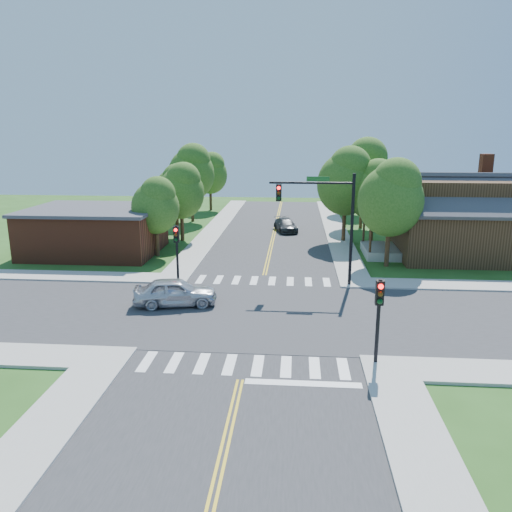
# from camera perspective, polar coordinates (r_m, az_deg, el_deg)

# --- Properties ---
(ground) EXTENTS (100.00, 100.00, 0.00)m
(ground) POSITION_cam_1_polar(r_m,az_deg,el_deg) (27.36, -0.05, -6.68)
(ground) COLOR #254B17
(ground) RESTS_ON ground
(road_ns) EXTENTS (10.00, 90.00, 0.04)m
(road_ns) POSITION_cam_1_polar(r_m,az_deg,el_deg) (27.35, -0.05, -6.64)
(road_ns) COLOR #2D2D30
(road_ns) RESTS_ON ground
(road_ew) EXTENTS (90.00, 10.00, 0.04)m
(road_ew) POSITION_cam_1_polar(r_m,az_deg,el_deg) (27.35, -0.05, -6.63)
(road_ew) COLOR #2D2D30
(road_ew) RESTS_ON ground
(intersection_patch) EXTENTS (10.20, 10.20, 0.06)m
(intersection_patch) POSITION_cam_1_polar(r_m,az_deg,el_deg) (27.36, -0.05, -6.68)
(intersection_patch) COLOR #2D2D30
(intersection_patch) RESTS_ON ground
(sidewalk_ne) EXTENTS (40.00, 40.00, 0.14)m
(sidewalk_ne) POSITION_cam_1_polar(r_m,az_deg,el_deg) (44.59, 22.43, 0.50)
(sidewalk_ne) COLOR #9E9B93
(sidewalk_ne) RESTS_ON ground
(sidewalk_nw) EXTENTS (40.00, 40.00, 0.14)m
(sidewalk_nw) POSITION_cam_1_polar(r_m,az_deg,el_deg) (46.05, -18.38, 1.26)
(sidewalk_nw) COLOR #9E9B93
(sidewalk_nw) RESTS_ON ground
(crosswalk_north) EXTENTS (8.85, 2.00, 0.01)m
(crosswalk_north) POSITION_cam_1_polar(r_m,az_deg,el_deg) (33.20, 0.82, -2.83)
(crosswalk_north) COLOR white
(crosswalk_north) RESTS_ON ground
(crosswalk_south) EXTENTS (8.85, 2.00, 0.01)m
(crosswalk_south) POSITION_cam_1_polar(r_m,az_deg,el_deg) (21.67, -1.42, -12.34)
(crosswalk_south) COLOR white
(crosswalk_south) RESTS_ON ground
(centerline) EXTENTS (0.30, 90.00, 0.01)m
(centerline) POSITION_cam_1_polar(r_m,az_deg,el_deg) (27.34, -0.05, -6.59)
(centerline) COLOR gold
(centerline) RESTS_ON ground
(stop_bar) EXTENTS (4.60, 0.45, 0.09)m
(stop_bar) POSITION_cam_1_polar(r_m,az_deg,el_deg) (20.35, 5.40, -14.40)
(stop_bar) COLOR white
(stop_bar) RESTS_ON ground
(signal_mast_ne) EXTENTS (5.30, 0.42, 7.20)m
(signal_mast_ne) POSITION_cam_1_polar(r_m,az_deg,el_deg) (31.52, 7.92, 5.09)
(signal_mast_ne) COLOR black
(signal_mast_ne) RESTS_ON ground
(signal_pole_se) EXTENTS (0.34, 0.42, 3.80)m
(signal_pole_se) POSITION_cam_1_polar(r_m,az_deg,el_deg) (21.37, 13.88, -5.54)
(signal_pole_se) COLOR black
(signal_pole_se) RESTS_ON ground
(signal_pole_nw) EXTENTS (0.34, 0.42, 3.80)m
(signal_pole_nw) POSITION_cam_1_polar(r_m,az_deg,el_deg) (32.78, -9.06, 1.50)
(signal_pole_nw) COLOR black
(signal_pole_nw) RESTS_ON ground
(house_ne) EXTENTS (13.05, 8.80, 7.11)m
(house_ne) POSITION_cam_1_polar(r_m,az_deg,el_deg) (42.30, 22.56, 4.32)
(house_ne) COLOR black
(house_ne) RESTS_ON ground
(building_nw) EXTENTS (10.40, 8.40, 3.73)m
(building_nw) POSITION_cam_1_polar(r_m,az_deg,el_deg) (42.71, -17.90, 2.83)
(building_nw) COLOR brown
(building_nw) RESTS_ON ground
(tree_e_a) EXTENTS (4.68, 4.44, 7.95)m
(tree_e_a) POSITION_cam_1_polar(r_m,az_deg,el_deg) (37.16, 15.29, 6.63)
(tree_e_a) COLOR #382314
(tree_e_a) RESTS_ON ground
(tree_e_b) EXTENTS (4.41, 4.19, 7.49)m
(tree_e_b) POSITION_cam_1_polar(r_m,az_deg,el_deg) (44.54, 13.40, 7.50)
(tree_e_b) COLOR #382314
(tree_e_b) RESTS_ON ground
(tree_e_c) EXTENTS (5.42, 5.15, 9.22)m
(tree_e_c) POSITION_cam_1_polar(r_m,az_deg,el_deg) (51.88, 12.27, 9.69)
(tree_e_c) COLOR #382314
(tree_e_c) RESTS_ON ground
(tree_e_d) EXTENTS (4.83, 4.59, 8.21)m
(tree_e_d) POSITION_cam_1_polar(r_m,az_deg,el_deg) (61.15, 11.08, 9.73)
(tree_e_d) COLOR #382314
(tree_e_d) RESTS_ON ground
(tree_w_a) EXTENTS (3.75, 3.56, 6.37)m
(tree_w_a) POSITION_cam_1_polar(r_m,az_deg,el_deg) (39.93, -11.36, 5.82)
(tree_w_a) COLOR #382314
(tree_w_a) RESTS_ON ground
(tree_w_b) EXTENTS (4.07, 3.87, 6.92)m
(tree_w_b) POSITION_cam_1_polar(r_m,az_deg,el_deg) (46.81, -9.07, 7.54)
(tree_w_b) COLOR #382314
(tree_w_b) RESTS_ON ground
(tree_w_c) EXTENTS (5.02, 4.77, 8.54)m
(tree_w_c) POSITION_cam_1_polar(r_m,az_deg,el_deg) (55.17, -7.34, 9.66)
(tree_w_c) COLOR #382314
(tree_w_c) RESTS_ON ground
(tree_w_d) EXTENTS (4.30, 4.08, 7.31)m
(tree_w_d) POSITION_cam_1_polar(r_m,az_deg,el_deg) (63.20, -5.21, 9.52)
(tree_w_d) COLOR #382314
(tree_w_d) RESTS_ON ground
(tree_house) EXTENTS (5.03, 4.78, 8.55)m
(tree_house) POSITION_cam_1_polar(r_m,az_deg,el_deg) (44.87, 10.34, 8.59)
(tree_house) COLOR #382314
(tree_house) RESTS_ON ground
(tree_bldg) EXTENTS (4.19, 3.98, 7.12)m
(tree_bldg) POSITION_cam_1_polar(r_m,az_deg,el_deg) (45.37, -8.50, 7.52)
(tree_bldg) COLOR #382314
(tree_bldg) RESTS_ON ground
(car_silver) EXTENTS (3.59, 5.37, 1.59)m
(car_silver) POSITION_cam_1_polar(r_m,az_deg,el_deg) (28.76, -9.21, -4.14)
(car_silver) COLOR silver
(car_silver) RESTS_ON ground
(car_dgrey) EXTENTS (3.88, 5.18, 1.25)m
(car_dgrey) POSITION_cam_1_polar(r_m,az_deg,el_deg) (49.70, 3.41, 3.50)
(car_dgrey) COLOR #282A2C
(car_dgrey) RESTS_ON ground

